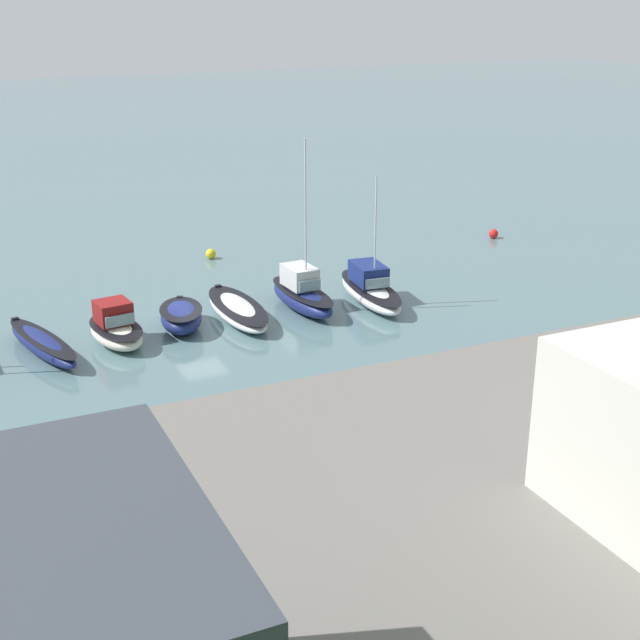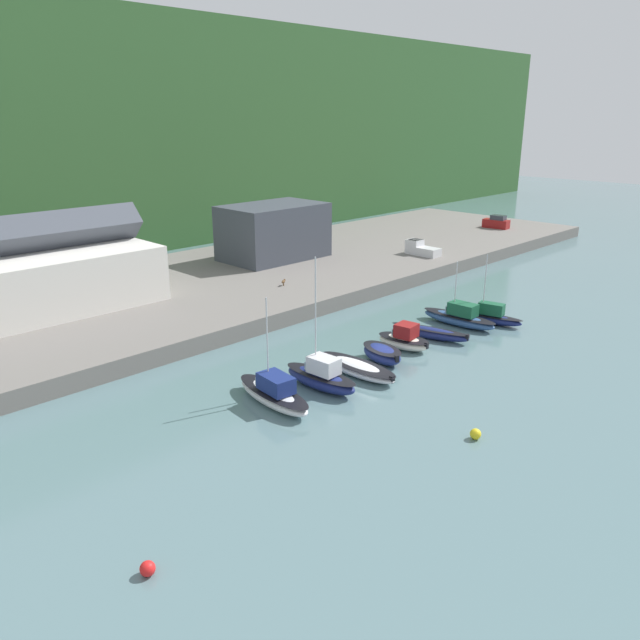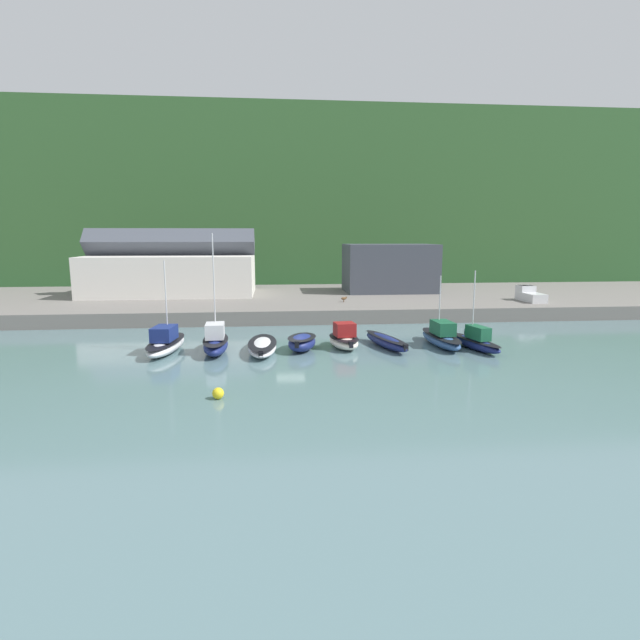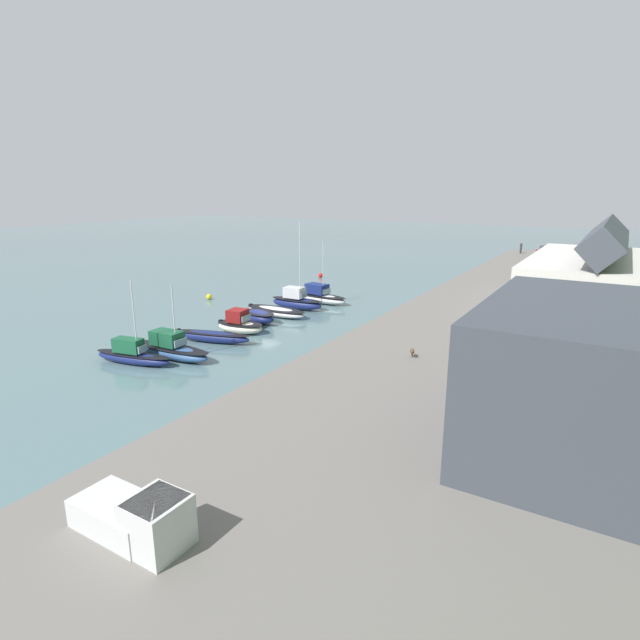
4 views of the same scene
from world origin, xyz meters
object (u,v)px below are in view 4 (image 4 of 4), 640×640
object	(u,v)px
moored_boat_5	(212,336)
parked_car_1	(548,253)
moored_boat_6	(171,349)
mooring_buoy_1	(320,275)
moored_boat_4	(240,324)
person_on_quay	(521,248)
pickup_truck_0	(139,518)
dog_on_quay	(412,351)
moored_boat_3	(258,316)
mooring_buoy_0	(209,297)
moored_boat_7	(132,355)
moored_boat_0	(319,296)
moored_boat_2	(276,311)
moored_boat_1	(296,301)

from	to	relation	value
moored_boat_5	parked_car_1	world-z (taller)	parked_car_1
moored_boat_6	mooring_buoy_1	world-z (taller)	moored_boat_6
moored_boat_4	person_on_quay	distance (m)	67.53
pickup_truck_0	dog_on_quay	world-z (taller)	pickup_truck_0
moored_boat_3	parked_car_1	world-z (taller)	parked_car_1
moored_boat_4	moored_boat_5	xyz separation A→B (m)	(3.79, -0.10, -0.27)
person_on_quay	mooring_buoy_0	bearing A→B (deg)	-26.18
person_on_quay	mooring_buoy_1	distance (m)	42.45
moored_boat_7	parked_car_1	size ratio (longest dim) A/B	1.67
moored_boat_0	person_on_quay	world-z (taller)	moored_boat_0
parked_car_1	dog_on_quay	xyz separation A→B (m)	(64.37, -1.08, -0.46)
pickup_truck_0	moored_boat_3	bearing A→B (deg)	-148.83
moored_boat_3	moored_boat_6	distance (m)	12.68
moored_boat_5	pickup_truck_0	size ratio (longest dim) A/B	1.63
parked_car_1	dog_on_quay	size ratio (longest dim) A/B	5.02
moored_boat_3	moored_boat_2	bearing A→B (deg)	-160.17
moored_boat_1	parked_car_1	distance (m)	54.61
parked_car_1	pickup_truck_0	bearing A→B (deg)	2.01
moored_boat_5	person_on_quay	bearing A→B (deg)	153.66
moored_boat_0	moored_boat_7	distance (m)	26.90
moored_boat_1	moored_boat_4	size ratio (longest dim) A/B	1.96
moored_boat_4	mooring_buoy_1	world-z (taller)	moored_boat_4
moored_boat_6	moored_boat_7	distance (m)	3.05
moored_boat_6	moored_boat_7	size ratio (longest dim) A/B	1.10
moored_boat_4	moored_boat_6	size ratio (longest dim) A/B	0.65
parked_car_1	mooring_buoy_0	xyz separation A→B (m)	(52.00, -33.11, -2.18)
dog_on_quay	parked_car_1	bearing A→B (deg)	-117.55
moored_boat_6	mooring_buoy_0	xyz separation A→B (m)	(-18.55, -13.23, -0.48)
moored_boat_2	person_on_quay	xyz separation A→B (m)	(-58.75, 15.39, 2.19)
moored_boat_4	parked_car_1	size ratio (longest dim) A/B	1.20
mooring_buoy_1	moored_boat_0	bearing A→B (deg)	30.54
moored_boat_6	moored_boat_5	bearing A→B (deg)	179.40
moored_boat_0	moored_boat_6	world-z (taller)	moored_boat_0
moored_boat_4	mooring_buoy_1	bearing A→B (deg)	-170.55
parked_car_1	mooring_buoy_1	size ratio (longest dim) A/B	6.00
moored_boat_7	person_on_quay	xyz separation A→B (m)	(-77.39, 16.07, 1.96)
moored_boat_0	moored_boat_2	size ratio (longest dim) A/B	1.03
moored_boat_3	mooring_buoy_0	world-z (taller)	moored_boat_3
moored_boat_7	pickup_truck_0	distance (m)	24.49
dog_on_quay	mooring_buoy_1	size ratio (longest dim) A/B	1.20
moored_boat_7	mooring_buoy_0	size ratio (longest dim) A/B	10.04
moored_boat_1	mooring_buoy_1	bearing A→B (deg)	-159.48
moored_boat_0	moored_boat_4	bearing A→B (deg)	6.85
moored_boat_1	dog_on_quay	distance (m)	24.03
moored_boat_3	moored_boat_7	xyz separation A→B (m)	(15.23, -0.97, 0.02)
moored_boat_5	person_on_quay	world-z (taller)	person_on_quay
dog_on_quay	person_on_quay	bearing A→B (deg)	-112.95
pickup_truck_0	mooring_buoy_0	xyz separation A→B (m)	(-36.13, -30.87, -2.08)
moored_boat_4	parked_car_1	bearing A→B (deg)	154.66
moored_boat_0	person_on_quay	distance (m)	52.66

